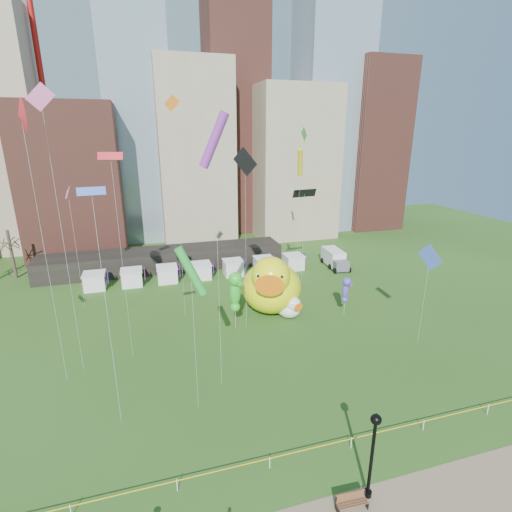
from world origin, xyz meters
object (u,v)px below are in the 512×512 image
object	(u,v)px
small_duck	(289,307)
park_bench	(351,501)
big_duck	(271,285)
seahorse_green	(235,289)
box_truck	(334,258)
lamppost	(373,447)
seahorse_purple	(346,288)

from	to	relation	value
small_duck	park_bench	world-z (taller)	small_duck
big_duck	seahorse_green	distance (m)	6.17
big_duck	box_truck	bearing A→B (deg)	61.82
lamppost	box_truck	xyz separation A→B (m)	(17.80, 38.75, -2.32)
lamppost	box_truck	world-z (taller)	lamppost
park_bench	seahorse_purple	bearing A→B (deg)	65.15
seahorse_purple	big_duck	bearing A→B (deg)	151.00
small_duck	box_truck	distance (m)	20.45
seahorse_green	lamppost	world-z (taller)	seahorse_green
seahorse_purple	lamppost	bearing A→B (deg)	-122.00
park_bench	seahorse_green	bearing A→B (deg)	96.44
big_duck	small_duck	size ratio (longest dim) A/B	2.68
seahorse_purple	park_bench	world-z (taller)	seahorse_purple
big_duck	seahorse_green	size ratio (longest dim) A/B	1.63
box_truck	seahorse_purple	bearing A→B (deg)	-109.44
big_duck	seahorse_purple	bearing A→B (deg)	-1.04
seahorse_green	box_truck	size ratio (longest dim) A/B	1.02
lamppost	park_bench	bearing A→B (deg)	-163.10
seahorse_purple	park_bench	size ratio (longest dim) A/B	2.54
small_duck	seahorse_purple	bearing A→B (deg)	-25.79
box_truck	lamppost	bearing A→B (deg)	-110.67
small_duck	lamppost	bearing A→B (deg)	-114.52
lamppost	box_truck	bearing A→B (deg)	65.32
seahorse_green	lamppost	bearing A→B (deg)	-94.05
seahorse_green	seahorse_purple	size ratio (longest dim) A/B	1.39
seahorse_purple	box_truck	distance (m)	18.00
small_duck	lamppost	distance (m)	24.09
box_truck	park_bench	bearing A→B (deg)	-112.08
seahorse_green	lamppost	distance (m)	22.92
seahorse_green	seahorse_purple	xyz separation A→B (m)	(13.43, -0.39, -1.32)
park_bench	small_duck	bearing A→B (deg)	80.40
park_bench	lamppost	xyz separation A→B (m)	(1.38, 0.42, 3.20)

